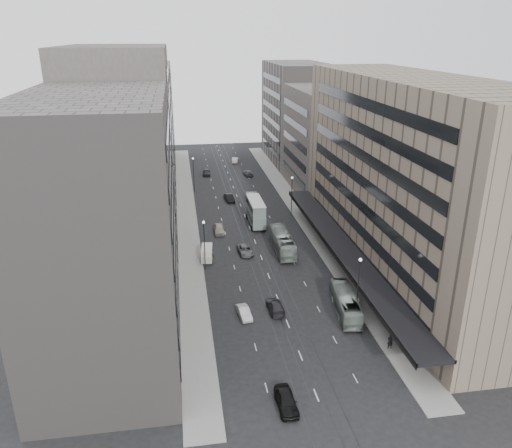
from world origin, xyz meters
TOP-DOWN VIEW (x-y plane):
  - ground at (0.00, 0.00)m, footprint 220.00×220.00m
  - sidewalk_right at (12.00, 37.50)m, footprint 4.00×125.00m
  - sidewalk_left at (-12.00, 37.50)m, footprint 4.00×125.00m
  - department_store at (21.45, 8.00)m, footprint 19.20×60.00m
  - building_right_mid at (21.50, 52.00)m, footprint 15.00×28.00m
  - building_right_far at (21.50, 82.00)m, footprint 15.00×32.00m
  - building_left_a at (-21.50, -8.00)m, footprint 15.00×28.00m
  - building_left_b at (-21.50, 19.00)m, footprint 15.00×26.00m
  - building_left_c at (-21.50, 46.00)m, footprint 15.00×28.00m
  - building_left_d at (-21.50, 79.00)m, footprint 15.00×38.00m
  - lamp_right_near at (9.70, -5.00)m, footprint 0.44×0.44m
  - lamp_right_far at (9.70, 35.00)m, footprint 0.44×0.44m
  - lamp_left_near at (-9.70, 12.00)m, footprint 0.44×0.44m
  - lamp_left_far at (-9.70, 55.00)m, footprint 0.44×0.44m
  - bus_near at (8.30, -4.44)m, footprint 3.79×10.87m
  - bus_far at (4.08, 17.21)m, footprint 3.03×11.99m
  - double_decker at (1.50, 30.69)m, footprint 2.90×9.28m
  - vw_microbus at (9.20, -2.96)m, footprint 1.85×3.94m
  - panel_van at (-9.20, 15.15)m, footprint 2.28×4.13m
  - sedan_0 at (-3.53, -21.28)m, footprint 2.01×4.80m
  - sedan_1 at (-5.45, -3.37)m, footprint 1.93×4.18m
  - sedan_2 at (-2.50, 16.94)m, footprint 2.61×4.99m
  - sedan_3 at (-1.00, -2.53)m, footprint 2.09×4.95m
  - sedan_4 at (-6.09, 27.27)m, footprint 2.10×4.85m
  - sedan_5 at (-2.17, 46.23)m, footprint 2.25×4.85m
  - sedan_6 at (3.19, 47.37)m, footprint 3.23×6.02m
  - sedan_7 at (5.06, 67.31)m, footprint 2.45×4.97m
  - sedan_8 at (-5.82, 69.29)m, footprint 2.14×4.84m
  - sedan_9 at (3.30, 82.16)m, footprint 2.23×4.81m
  - pedestrian at (10.88, -13.43)m, footprint 0.78×0.55m

SIDE VIEW (x-z plane):
  - ground at x=0.00m, z-range 0.00..0.00m
  - sidewalk_right at x=12.00m, z-range 0.00..0.15m
  - sidewalk_left at x=-12.00m, z-range 0.00..0.15m
  - sedan_1 at x=-5.45m, z-range 0.00..1.33m
  - sedan_2 at x=-2.50m, z-range 0.00..1.34m
  - sedan_7 at x=5.06m, z-range 0.00..1.39m
  - sedan_3 at x=-1.00m, z-range 0.00..1.43m
  - sedan_9 at x=3.30m, z-range 0.00..1.53m
  - sedan_5 at x=-2.17m, z-range 0.00..1.54m
  - sedan_6 at x=3.19m, z-range 0.00..1.61m
  - sedan_8 at x=-5.82m, z-range 0.00..1.62m
  - sedan_0 at x=-3.53m, z-range 0.00..1.62m
  - sedan_4 at x=-6.09m, z-range 0.00..1.63m
  - pedestrian at x=10.88m, z-range 0.15..2.17m
  - vw_microbus at x=9.20m, z-range 0.12..2.23m
  - panel_van at x=-9.20m, z-range 0.13..2.63m
  - bus_near at x=8.30m, z-range 0.00..2.96m
  - bus_far at x=4.08m, z-range 0.00..3.33m
  - double_decker at x=1.50m, z-range 0.20..5.27m
  - lamp_right_near at x=9.70m, z-range 1.04..9.36m
  - lamp_right_far at x=9.70m, z-range 1.04..9.36m
  - lamp_left_near at x=-9.70m, z-range 1.04..9.36m
  - lamp_left_far at x=-9.70m, z-range 1.04..9.36m
  - building_right_mid at x=21.50m, z-range 0.00..24.00m
  - building_left_c at x=-21.50m, z-range 0.00..25.00m
  - building_right_far at x=21.50m, z-range 0.00..28.00m
  - building_left_d at x=-21.50m, z-range 0.00..28.00m
  - department_store at x=21.45m, z-range -0.05..29.95m
  - building_left_a at x=-21.50m, z-range 0.00..30.00m
  - building_left_b at x=-21.50m, z-range 0.00..34.00m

